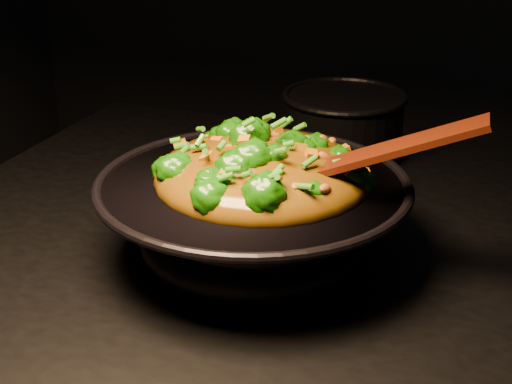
% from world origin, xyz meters
% --- Properties ---
extents(wok, '(0.44, 0.44, 0.10)m').
position_xyz_m(wok, '(-0.10, -0.07, 0.95)').
color(wok, black).
rests_on(wok, stovetop).
extents(stir_fry, '(0.34, 0.34, 0.09)m').
position_xyz_m(stir_fry, '(-0.09, -0.05, 1.05)').
color(stir_fry, '#175906').
rests_on(stir_fry, wok).
extents(spatula, '(0.28, 0.07, 0.12)m').
position_xyz_m(spatula, '(0.03, -0.06, 1.05)').
color(spatula, '#380C04').
rests_on(spatula, wok).
extents(back_pot, '(0.22, 0.22, 0.11)m').
position_xyz_m(back_pot, '(-0.09, 0.32, 0.96)').
color(back_pot, black).
rests_on(back_pot, stovetop).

